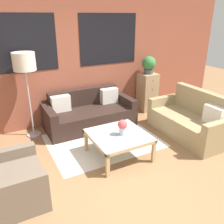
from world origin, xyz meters
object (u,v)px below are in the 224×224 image
(settee_vintage, at_px, (190,121))
(flower_vase, at_px, (122,126))
(drawer_cabinet, at_px, (147,92))
(potted_plant, at_px, (149,64))
(coffee_table, at_px, (119,137))
(couch_dark, at_px, (89,114))
(armchair_corner, at_px, (8,183))
(floor_lamp, at_px, (24,64))

(settee_vintage, relative_size, flower_vase, 6.10)
(drawer_cabinet, relative_size, potted_plant, 2.25)
(coffee_table, height_order, potted_plant, potted_plant)
(coffee_table, relative_size, flower_vase, 3.45)
(couch_dark, distance_m, potted_plant, 1.94)
(drawer_cabinet, xyz_separation_m, potted_plant, (0.00, 0.00, 0.71))
(armchair_corner, bearing_deg, settee_vintage, 4.59)
(couch_dark, distance_m, armchair_corner, 2.47)
(armchair_corner, bearing_deg, potted_plant, 27.81)
(couch_dark, height_order, armchair_corner, armchair_corner)
(floor_lamp, distance_m, potted_plant, 2.91)
(couch_dark, xyz_separation_m, settee_vintage, (1.64, -1.38, 0.03))
(couch_dark, relative_size, floor_lamp, 1.15)
(floor_lamp, height_order, drawer_cabinet, floor_lamp)
(settee_vintage, distance_m, flower_vase, 1.65)
(floor_lamp, distance_m, drawer_cabinet, 3.06)
(couch_dark, bearing_deg, flower_vase, -89.51)
(couch_dark, bearing_deg, floor_lamp, 174.52)
(couch_dark, relative_size, armchair_corner, 2.11)
(couch_dark, xyz_separation_m, potted_plant, (1.70, 0.21, 0.91))
(settee_vintage, distance_m, floor_lamp, 3.40)
(armchair_corner, height_order, coffee_table, armchair_corner)
(couch_dark, distance_m, settee_vintage, 2.14)
(potted_plant, bearing_deg, couch_dark, -173.12)
(potted_plant, relative_size, flower_vase, 1.57)
(couch_dark, relative_size, potted_plant, 4.54)
(couch_dark, xyz_separation_m, coffee_table, (-0.04, -1.39, 0.09))
(potted_plant, bearing_deg, drawer_cabinet, -90.00)
(settee_vintage, distance_m, drawer_cabinet, 1.60)
(armchair_corner, xyz_separation_m, coffee_table, (1.80, 0.26, 0.09))
(potted_plant, xyz_separation_m, flower_vase, (-1.69, -1.64, -0.60))
(settee_vintage, relative_size, coffee_table, 1.77)
(settee_vintage, bearing_deg, coffee_table, -179.53)
(flower_vase, bearing_deg, potted_plant, 44.18)
(potted_plant, bearing_deg, coffee_table, -137.35)
(settee_vintage, height_order, floor_lamp, floor_lamp)
(floor_lamp, relative_size, flower_vase, 6.21)
(settee_vintage, relative_size, drawer_cabinet, 1.73)
(coffee_table, relative_size, floor_lamp, 0.56)
(coffee_table, distance_m, potted_plant, 2.50)
(couch_dark, height_order, flower_vase, couch_dark)
(floor_lamp, height_order, flower_vase, floor_lamp)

